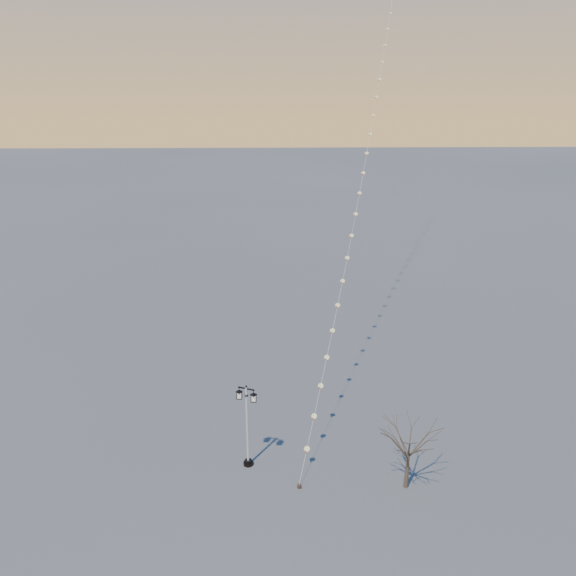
{
  "coord_description": "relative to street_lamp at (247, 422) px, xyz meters",
  "views": [
    {
      "loc": [
        1.11,
        -19.71,
        17.18
      ],
      "look_at": [
        1.83,
        7.16,
        7.4
      ],
      "focal_mm": 34.63,
      "sensor_mm": 36.0,
      "label": 1
    }
  ],
  "objects": [
    {
      "name": "ground",
      "position": [
        0.2,
        -2.6,
        -2.4
      ],
      "size": [
        300.0,
        300.0,
        0.0
      ],
      "primitive_type": "plane",
      "color": "#4F5151",
      "rests_on": "ground"
    },
    {
      "name": "street_lamp",
      "position": [
        0.0,
        0.0,
        0.0
      ],
      "size": [
        1.05,
        0.66,
        4.34
      ],
      "rotation": [
        0.0,
        0.0,
        -0.39
      ],
      "color": "black",
      "rests_on": "ground"
    },
    {
      "name": "bare_tree",
      "position": [
        7.24,
        -1.78,
        0.0
      ],
      "size": [
        2.09,
        2.09,
        3.46
      ],
      "rotation": [
        0.0,
        0.0,
        0.38
      ],
      "color": "#44382B",
      "rests_on": "ground"
    },
    {
      "name": "kite_train",
      "position": [
        8.1,
        18.41,
        12.74
      ],
      "size": [
        12.05,
        40.85,
        30.53
      ],
      "rotation": [
        0.0,
        0.0,
        0.25
      ],
      "color": "#38271F",
      "rests_on": "ground"
    }
  ]
}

